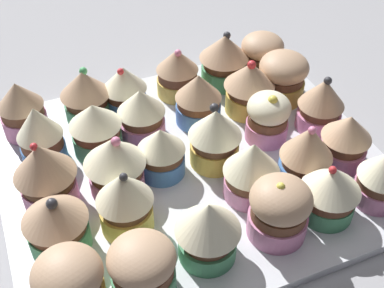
# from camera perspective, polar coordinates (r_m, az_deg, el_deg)

# --- Properties ---
(ground_plane) EXTENTS (1.80, 1.80, 0.03)m
(ground_plane) POSITION_cam_1_polar(r_m,az_deg,el_deg) (0.62, 0.00, -3.87)
(ground_plane) COLOR #9E9EA3
(baking_tray) EXTENTS (0.44, 0.37, 0.01)m
(baking_tray) POSITION_cam_1_polar(r_m,az_deg,el_deg) (0.61, 0.00, -2.51)
(baking_tray) COLOR silver
(baking_tray) RESTS_ON ground_plane
(cupcake_0) EXTENTS (0.06, 0.06, 0.07)m
(cupcake_0) POSITION_cam_1_polar(r_m,az_deg,el_deg) (0.73, 7.83, 9.82)
(cupcake_0) COLOR #477AC6
(cupcake_0) RESTS_ON baking_tray
(cupcake_1) EXTENTS (0.07, 0.07, 0.08)m
(cupcake_1) POSITION_cam_1_polar(r_m,az_deg,el_deg) (0.71, 3.62, 9.59)
(cupcake_1) COLOR #4C9E6B
(cupcake_1) RESTS_ON baking_tray
(cupcake_2) EXTENTS (0.06, 0.06, 0.07)m
(cupcake_2) POSITION_cam_1_polar(r_m,az_deg,el_deg) (0.69, -1.66, 8.10)
(cupcake_2) COLOR #EFC651
(cupcake_2) RESTS_ON baking_tray
(cupcake_3) EXTENTS (0.06, 0.06, 0.07)m
(cupcake_3) POSITION_cam_1_polar(r_m,az_deg,el_deg) (0.66, -7.55, 6.20)
(cupcake_3) COLOR #477AC6
(cupcake_3) RESTS_ON baking_tray
(cupcake_4) EXTENTS (0.06, 0.06, 0.07)m
(cupcake_4) POSITION_cam_1_polar(r_m,az_deg,el_deg) (0.66, -11.92, 5.53)
(cupcake_4) COLOR #4C9E6B
(cupcake_4) RESTS_ON baking_tray
(cupcake_5) EXTENTS (0.06, 0.06, 0.07)m
(cupcake_5) POSITION_cam_1_polar(r_m,az_deg,el_deg) (0.65, -18.62, 3.81)
(cupcake_5) COLOR pink
(cupcake_5) RESTS_ON baking_tray
(cupcake_6) EXTENTS (0.07, 0.07, 0.07)m
(cupcake_6) POSITION_cam_1_polar(r_m,az_deg,el_deg) (0.69, 10.17, 7.51)
(cupcake_6) COLOR #EFC651
(cupcake_6) RESTS_ON baking_tray
(cupcake_7) EXTENTS (0.07, 0.07, 0.08)m
(cupcake_7) POSITION_cam_1_polar(r_m,az_deg,el_deg) (0.66, 6.46, 6.50)
(cupcake_7) COLOR #EFC651
(cupcake_7) RESTS_ON baking_tray
(cupcake_8) EXTENTS (0.06, 0.06, 0.07)m
(cupcake_8) POSITION_cam_1_polar(r_m,az_deg,el_deg) (0.64, 0.72, 5.15)
(cupcake_8) COLOR #477AC6
(cupcake_8) RESTS_ON baking_tray
(cupcake_9) EXTENTS (0.06, 0.06, 0.07)m
(cupcake_9) POSITION_cam_1_polar(r_m,az_deg,el_deg) (0.62, -5.72, 3.50)
(cupcake_9) COLOR pink
(cupcake_9) RESTS_ON baking_tray
(cupcake_10) EXTENTS (0.06, 0.06, 0.07)m
(cupcake_10) POSITION_cam_1_polar(r_m,az_deg,el_deg) (0.61, -10.77, 1.81)
(cupcake_10) COLOR #4C9E6B
(cupcake_10) RESTS_ON baking_tray
(cupcake_11) EXTENTS (0.05, 0.05, 0.08)m
(cupcake_11) POSITION_cam_1_polar(r_m,az_deg,el_deg) (0.61, -16.74, 1.03)
(cupcake_11) COLOR #477AC6
(cupcake_11) RESTS_ON baking_tray
(cupcake_12) EXTENTS (0.06, 0.06, 0.08)m
(cupcake_12) POSITION_cam_1_polar(r_m,az_deg,el_deg) (0.65, 14.39, 4.36)
(cupcake_12) COLOR pink
(cupcake_12) RESTS_ON baking_tray
(cupcake_13) EXTENTS (0.05, 0.05, 0.07)m
(cupcake_13) POSITION_cam_1_polar(r_m,az_deg,el_deg) (0.62, 8.53, 3.04)
(cupcake_13) COLOR pink
(cupcake_13) RESTS_ON baking_tray
(cupcake_14) EXTENTS (0.06, 0.06, 0.08)m
(cupcake_14) POSITION_cam_1_polar(r_m,az_deg,el_deg) (0.58, 2.59, 0.92)
(cupcake_14) COLOR #EFC651
(cupcake_14) RESTS_ON baking_tray
(cupcake_15) EXTENTS (0.05, 0.05, 0.06)m
(cupcake_15) POSITION_cam_1_polar(r_m,az_deg,el_deg) (0.57, -3.59, -0.61)
(cupcake_15) COLOR #477AC6
(cupcake_15) RESTS_ON baking_tray
(cupcake_16) EXTENTS (0.07, 0.07, 0.08)m
(cupcake_16) POSITION_cam_1_polar(r_m,az_deg,el_deg) (0.55, -8.67, -2.17)
(cupcake_16) COLOR pink
(cupcake_16) RESTS_ON baking_tray
(cupcake_17) EXTENTS (0.07, 0.07, 0.08)m
(cupcake_17) POSITION_cam_1_polar(r_m,az_deg,el_deg) (0.55, -16.20, -3.10)
(cupcake_17) COLOR pink
(cupcake_17) RESTS_ON baking_tray
(cupcake_18) EXTENTS (0.06, 0.06, 0.07)m
(cupcake_18) POSITION_cam_1_polar(r_m,az_deg,el_deg) (0.61, 16.88, 0.50)
(cupcake_18) COLOR pink
(cupcake_18) RESTS_ON baking_tray
(cupcake_19) EXTENTS (0.06, 0.06, 0.08)m
(cupcake_19) POSITION_cam_1_polar(r_m,az_deg,el_deg) (0.57, 12.72, -1.15)
(cupcake_19) COLOR #477AC6
(cupcake_19) RESTS_ON baking_tray
(cupcake_20) EXTENTS (0.06, 0.06, 0.07)m
(cupcake_20) POSITION_cam_1_polar(r_m,az_deg,el_deg) (0.54, 6.72, -2.83)
(cupcake_20) COLOR pink
(cupcake_20) RESTS_ON baking_tray
(cupcake_21) EXTENTS (0.06, 0.06, 0.08)m
(cupcake_21) POSITION_cam_1_polar(r_m,az_deg,el_deg) (0.51, -7.56, -6.33)
(cupcake_21) COLOR #EFC651
(cupcake_21) RESTS_ON baking_tray
(cupcake_22) EXTENTS (0.06, 0.06, 0.07)m
(cupcake_22) POSITION_cam_1_polar(r_m,az_deg,el_deg) (0.51, -15.05, -8.52)
(cupcake_22) COLOR #4C9E6B
(cupcake_22) RESTS_ON baking_tray
(cupcake_23) EXTENTS (0.05, 0.05, 0.07)m
(cupcake_23) POSITION_cam_1_polar(r_m,az_deg,el_deg) (0.57, 20.64, -3.39)
(cupcake_23) COLOR pink
(cupcake_23) RESTS_ON baking_tray
(cupcake_24) EXTENTS (0.06, 0.06, 0.07)m
(cupcake_24) POSITION_cam_1_polar(r_m,az_deg,el_deg) (0.54, 15.28, -5.09)
(cupcake_24) COLOR #4C9E6B
(cupcake_24) RESTS_ON baking_tray
(cupcake_25) EXTENTS (0.06, 0.06, 0.07)m
(cupcake_25) POSITION_cam_1_polar(r_m,az_deg,el_deg) (0.51, 9.79, -7.21)
(cupcake_25) COLOR pink
(cupcake_25) RESTS_ON baking_tray
(cupcake_26) EXTENTS (0.06, 0.06, 0.07)m
(cupcake_26) POSITION_cam_1_polar(r_m,az_deg,el_deg) (0.49, 1.80, -9.51)
(cupcake_26) COLOR #4C9E6B
(cupcake_26) RESTS_ON baking_tray
(cupcake_27) EXTENTS (0.06, 0.06, 0.06)m
(cupcake_27) POSITION_cam_1_polar(r_m,az_deg,el_deg) (0.47, -5.58, -13.72)
(cupcake_27) COLOR #4C9E6B
(cupcake_27) RESTS_ON baking_tray
(cupcake_28) EXTENTS (0.06, 0.06, 0.07)m
(cupcake_28) POSITION_cam_1_polar(r_m,az_deg,el_deg) (0.47, -13.58, -14.99)
(cupcake_28) COLOR #EFC651
(cupcake_28) RESTS_ON baking_tray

